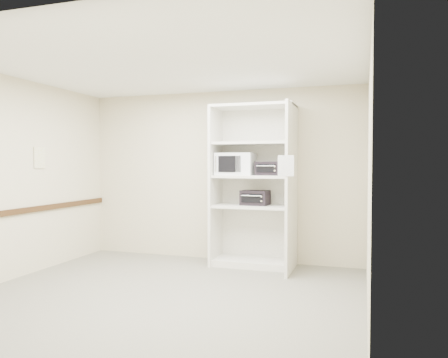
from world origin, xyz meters
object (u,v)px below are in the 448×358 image
(shelving_unit, at_px, (257,191))
(microwave, at_px, (236,164))
(toaster_oven_upper, at_px, (269,168))
(toaster_oven_lower, at_px, (255,198))

(shelving_unit, bearing_deg, microwave, 176.97)
(microwave, distance_m, toaster_oven_upper, 0.53)
(toaster_oven_upper, distance_m, toaster_oven_lower, 0.49)
(shelving_unit, distance_m, toaster_oven_upper, 0.39)
(shelving_unit, bearing_deg, toaster_oven_upper, -0.32)
(microwave, xyz_separation_m, toaster_oven_lower, (0.31, -0.02, -0.51))
(shelving_unit, distance_m, toaster_oven_lower, 0.10)
(microwave, distance_m, toaster_oven_lower, 0.60)
(toaster_oven_lower, bearing_deg, shelving_unit, -1.12)
(shelving_unit, relative_size, toaster_oven_upper, 6.76)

